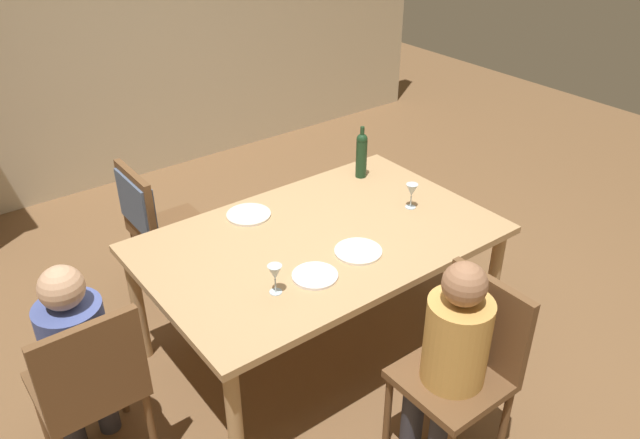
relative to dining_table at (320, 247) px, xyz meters
The scene contains 14 objects.
ground_plane 0.67m from the dining_table, ahead, with size 10.00×10.00×0.00m, color brown.
rear_room_partition 2.87m from the dining_table, 90.00° to the left, with size 6.40×0.12×2.70m, color beige.
dining_table is the anchor object (origin of this frame).
chair_left_end 1.32m from the dining_table, behind, with size 0.44×0.44×0.92m.
chair_near 0.98m from the dining_table, 84.86° to the right, with size 0.44×0.44×0.92m.
chair_far_left 1.11m from the dining_table, 119.21° to the left, with size 0.46×0.44×0.92m.
person_woman_host 1.31m from the dining_table, behind, with size 0.28×0.33×1.08m.
person_man_bearded 0.97m from the dining_table, 91.51° to the right, with size 0.33×0.28×1.09m.
wine_bottle_tall_green 0.78m from the dining_table, 32.77° to the left, with size 0.07×0.07×0.33m.
wine_glass_near_left 0.56m from the dining_table, 149.79° to the right, with size 0.07×0.07×0.15m.
wine_glass_centre 0.63m from the dining_table, ahead, with size 0.07×0.07×0.15m.
dinner_plate_host 0.26m from the dining_table, 76.79° to the right, with size 0.24×0.24×0.01m, color white.
dinner_plate_guest_left 0.38m from the dining_table, 130.97° to the right, with size 0.22×0.22×0.01m, color white.
dinner_plate_guest_right 0.46m from the dining_table, 114.90° to the left, with size 0.25×0.25×0.01m, color silver.
Camera 1 is at (-1.71, -2.25, 2.51)m, focal length 35.34 mm.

